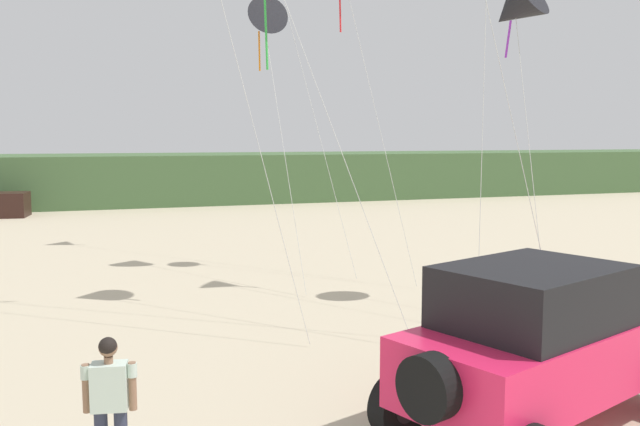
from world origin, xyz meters
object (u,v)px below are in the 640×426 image
object	(u,v)px
jeep	(544,342)
kite_blue_swept	(264,22)
kite_pink_ribbon	(515,8)
person_watching	(110,399)

from	to	relation	value
jeep	kite_blue_swept	xyz separation A→B (m)	(-0.77, 12.12, 6.00)
kite_pink_ribbon	person_watching	bearing A→B (deg)	-147.73
jeep	person_watching	size ratio (longest dim) A/B	2.99
person_watching	kite_pink_ribbon	bearing A→B (deg)	32.27
jeep	kite_blue_swept	world-z (taller)	kite_blue_swept
jeep	person_watching	xyz separation A→B (m)	(-5.52, 0.45, -0.26)
jeep	kite_pink_ribbon	size ratio (longest dim) A/B	0.65
jeep	kite_pink_ribbon	world-z (taller)	kite_pink_ribbon
kite_pink_ribbon	kite_blue_swept	bearing A→B (deg)	126.93
kite_blue_swept	jeep	bearing A→B (deg)	-86.34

